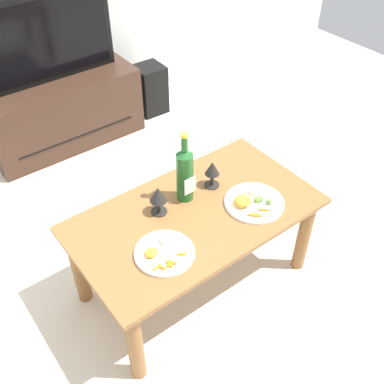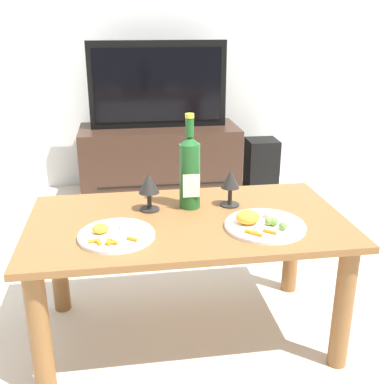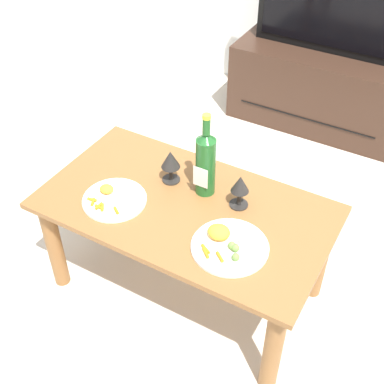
{
  "view_description": "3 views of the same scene",
  "coord_description": "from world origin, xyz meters",
  "views": [
    {
      "loc": [
        -0.94,
        -1.22,
        1.99
      ],
      "look_at": [
        0.04,
        0.07,
        0.57
      ],
      "focal_mm": 42.78,
      "sensor_mm": 36.0,
      "label": 1
    },
    {
      "loc": [
        -0.23,
        -1.59,
        1.2
      ],
      "look_at": [
        0.03,
        0.09,
        0.58
      ],
      "focal_mm": 44.23,
      "sensor_mm": 36.0,
      "label": 2
    },
    {
      "loc": [
        0.78,
        -1.31,
        1.89
      ],
      "look_at": [
        0.02,
        0.02,
        0.57
      ],
      "focal_mm": 47.93,
      "sensor_mm": 36.0,
      "label": 3
    }
  ],
  "objects": [
    {
      "name": "ground_plane",
      "position": [
        0.0,
        0.0,
        0.0
      ],
      "size": [
        6.4,
        6.4,
        0.0
      ],
      "primitive_type": "plane",
      "color": "beige"
    },
    {
      "name": "tv_screen",
      "position": [
        0.04,
        1.64,
        0.79
      ],
      "size": [
        0.93,
        0.05,
        0.58
      ],
      "color": "black",
      "rests_on": "tv_stand"
    },
    {
      "name": "back_wall",
      "position": [
        0.0,
        1.98,
        1.3
      ],
      "size": [
        6.4,
        0.1,
        2.6
      ],
      "primitive_type": "cube",
      "color": "silver",
      "rests_on": "ground_plane"
    },
    {
      "name": "goblet_left",
      "position": [
        -0.13,
        0.11,
        0.61
      ],
      "size": [
        0.08,
        0.08,
        0.15
      ],
      "color": "black",
      "rests_on": "dining_table"
    },
    {
      "name": "goblet_right",
      "position": [
        0.19,
        0.11,
        0.61
      ],
      "size": [
        0.08,
        0.08,
        0.15
      ],
      "color": "black",
      "rests_on": "dining_table"
    },
    {
      "name": "dinner_plate_left",
      "position": [
        -0.26,
        -0.12,
        0.52
      ],
      "size": [
        0.26,
        0.26,
        0.04
      ],
      "color": "white",
      "rests_on": "dining_table"
    },
    {
      "name": "tv_stand",
      "position": [
        0.04,
        1.64,
        0.25
      ],
      "size": [
        1.1,
        0.48,
        0.5
      ],
      "color": "#382319",
      "rests_on": "ground_plane"
    },
    {
      "name": "dinner_plate_right",
      "position": [
        0.25,
        -0.12,
        0.52
      ],
      "size": [
        0.29,
        0.29,
        0.06
      ],
      "color": "white",
      "rests_on": "dining_table"
    },
    {
      "name": "dining_table",
      "position": [
        0.0,
        0.0,
        0.41
      ],
      "size": [
        1.17,
        0.65,
        0.51
      ],
      "color": "brown",
      "rests_on": "ground_plane"
    },
    {
      "name": "floor_speaker",
      "position": [
        0.78,
        1.6,
        0.2
      ],
      "size": [
        0.22,
        0.22,
        0.39
      ],
      "primitive_type": "cube",
      "rotation": [
        0.0,
        0.0,
        -0.02
      ],
      "color": "black",
      "rests_on": "ground_plane"
    },
    {
      "name": "wine_bottle",
      "position": [
        0.03,
        0.12,
        0.66
      ],
      "size": [
        0.08,
        0.08,
        0.37
      ],
      "color": "#1E5923",
      "rests_on": "dining_table"
    }
  ]
}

